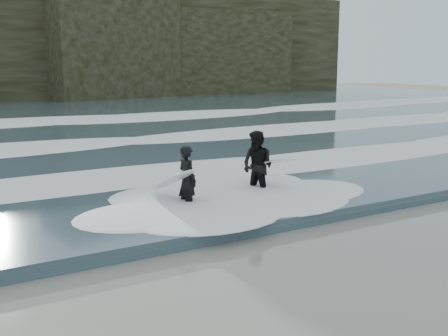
# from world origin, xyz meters

# --- Properties ---
(ground) EXTENTS (120.00, 120.00, 0.00)m
(ground) POSITION_xyz_m (0.00, 0.00, 0.00)
(ground) COLOR #896C50
(ground) RESTS_ON ground
(sea) EXTENTS (90.00, 52.00, 0.30)m
(sea) POSITION_xyz_m (0.00, 29.00, 0.15)
(sea) COLOR #334652
(sea) RESTS_ON ground
(foam_near) EXTENTS (60.00, 3.20, 0.20)m
(foam_near) POSITION_xyz_m (0.00, 9.00, 0.40)
(foam_near) COLOR white
(foam_near) RESTS_ON sea
(foam_mid) EXTENTS (60.00, 4.00, 0.24)m
(foam_mid) POSITION_xyz_m (0.00, 16.00, 0.42)
(foam_mid) COLOR white
(foam_mid) RESTS_ON sea
(foam_far) EXTENTS (60.00, 4.80, 0.30)m
(foam_far) POSITION_xyz_m (0.00, 25.00, 0.45)
(foam_far) COLOR white
(foam_far) RESTS_ON sea
(surfer_left) EXTENTS (0.96, 2.08, 1.66)m
(surfer_left) POSITION_xyz_m (-2.55, 5.44, 0.84)
(surfer_left) COLOR black
(surfer_left) RESTS_ON ground
(surfer_right) EXTENTS (1.17, 1.87, 1.85)m
(surfer_right) POSITION_xyz_m (-0.24, 5.64, 0.93)
(surfer_right) COLOR black
(surfer_right) RESTS_ON ground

